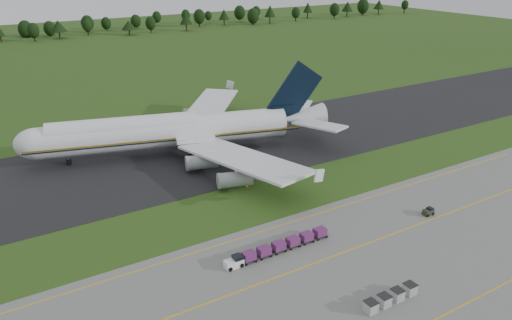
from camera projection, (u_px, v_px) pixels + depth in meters
ground at (268, 198)px, 95.22m from camera, size 600.00×600.00×0.00m
apron at (401, 294)px, 68.37m from camera, size 300.00×52.00×0.06m
taxiway at (204, 152)px, 117.31m from camera, size 300.00×40.00×0.08m
apron_markings at (366, 268)px, 73.90m from camera, size 300.00×30.20×0.01m
tree_line at (66, 27)px, 270.42m from camera, size 529.81×22.80×11.97m
aircraft at (173, 130)px, 114.07m from camera, size 71.89×67.48×20.14m
baggage_train at (277, 247)px, 77.57m from camera, size 18.61×1.69×1.62m
utility_cart at (428, 212)px, 88.83m from camera, size 1.93×1.32×1.04m
uld_row at (391, 297)px, 66.36m from camera, size 8.78×1.58×1.56m
edge_markers at (274, 179)px, 102.70m from camera, size 13.38×0.30×0.60m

